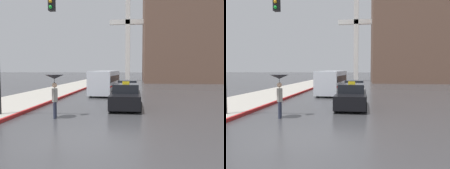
% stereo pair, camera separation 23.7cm
% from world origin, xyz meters
% --- Properties ---
extents(ground_plane, '(300.00, 300.00, 0.00)m').
position_xyz_m(ground_plane, '(0.00, 0.00, 0.00)').
color(ground_plane, '#38383A').
extents(taxi, '(1.91, 4.21, 1.66)m').
position_xyz_m(taxi, '(1.41, 6.62, 0.69)').
color(taxi, black).
rests_on(taxi, ground_plane).
extents(sedan_red, '(1.91, 4.31, 1.47)m').
position_xyz_m(sedan_red, '(1.33, 11.99, 0.67)').
color(sedan_red, '#B7B2AD').
rests_on(sedan_red, ground_plane).
extents(ambulance_van, '(2.41, 5.42, 2.26)m').
position_xyz_m(ambulance_van, '(-0.87, 13.38, 1.26)').
color(ambulance_van, silver).
rests_on(ambulance_van, ground_plane).
extents(pedestrian_with_umbrella, '(0.93, 0.93, 2.17)m').
position_xyz_m(pedestrian_with_umbrella, '(-1.97, 3.22, 1.69)').
color(pedestrian_with_umbrella, '#2D3347').
rests_on(pedestrian_with_umbrella, ground_plane).
extents(traffic_light, '(3.03, 0.38, 6.31)m').
position_xyz_m(traffic_light, '(-3.70, 3.09, 4.31)').
color(traffic_light, black).
rests_on(traffic_light, ground_plane).
extents(monument_cross, '(7.20, 0.90, 16.37)m').
position_xyz_m(monument_cross, '(0.49, 37.15, 9.28)').
color(monument_cross, white).
rests_on(monument_cross, ground_plane).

